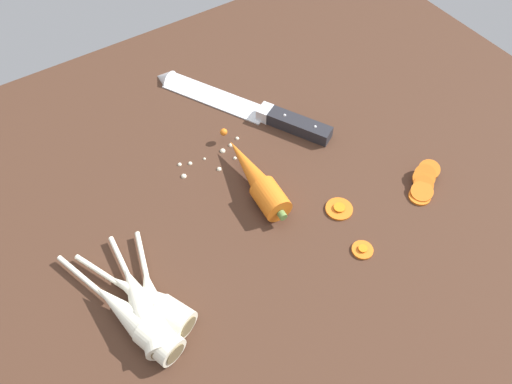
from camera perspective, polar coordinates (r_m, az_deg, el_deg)
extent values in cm
cube|color=#42281C|center=(79.81, -0.79, -0.57)|extent=(120.00, 90.00, 4.00)
cube|color=silver|center=(92.30, -4.57, 10.53)|extent=(13.30, 19.71, 0.50)
cone|color=silver|center=(97.57, -10.31, 12.51)|extent=(4.91, 4.51, 3.96)
cube|color=silver|center=(87.93, 1.02, 8.87)|extent=(3.54, 3.15, 2.20)
cube|color=#232328|center=(86.00, 4.87, 7.41)|extent=(7.65, 11.02, 2.20)
sphere|color=silver|center=(86.01, 3.23, 8.57)|extent=(0.50, 0.50, 0.50)
sphere|color=silver|center=(84.52, 6.65, 7.26)|extent=(0.50, 0.50, 0.50)
cylinder|color=orange|center=(74.51, 1.66, -0.78)|extent=(4.62, 5.77, 4.20)
cone|color=orange|center=(78.04, -0.72, 2.60)|extent=(5.02, 13.36, 3.99)
sphere|color=orange|center=(83.44, -3.64, 6.71)|extent=(1.20, 1.20, 1.20)
cylinder|color=#5B7F3D|center=(72.87, 2.95, -2.62)|extent=(1.28, 1.09, 1.20)
cylinder|color=silver|center=(66.19, -11.66, -14.41)|extent=(4.26, 4.29, 4.00)
cone|color=silver|center=(68.76, -13.45, -10.55)|extent=(4.26, 7.41, 3.80)
cylinder|color=silver|center=(72.51, -14.94, -7.26)|extent=(1.21, 7.79, 0.70)
cylinder|color=brown|center=(65.35, -10.97, -15.87)|extent=(2.81, 0.48, 2.80)
cylinder|color=silver|center=(65.45, -10.82, -15.61)|extent=(5.00, 5.23, 4.00)
cone|color=silver|center=(68.07, -11.82, -11.06)|extent=(5.70, 8.43, 3.80)
cylinder|color=silver|center=(71.94, -12.61, -7.15)|extent=(2.87, 8.22, 0.70)
cylinder|color=brown|center=(64.61, -10.43, -17.33)|extent=(2.78, 1.03, 2.80)
cylinder|color=silver|center=(66.14, -9.21, -13.65)|extent=(5.50, 5.75, 4.00)
cone|color=silver|center=(68.54, -13.36, -10.87)|extent=(6.75, 8.87, 3.80)
cylinder|color=silver|center=(72.25, -17.06, -8.54)|extent=(4.19, 8.20, 0.70)
cylinder|color=brown|center=(65.40, -7.62, -14.68)|extent=(2.68, 1.42, 2.80)
cylinder|color=silver|center=(65.24, -10.75, -16.04)|extent=(5.43, 6.17, 4.00)
cone|color=silver|center=(68.15, -15.08, -12.28)|extent=(6.52, 9.91, 3.80)
cylinder|color=silver|center=(72.51, -18.82, -9.06)|extent=(3.82, 9.64, 0.70)
cylinder|color=brown|center=(64.35, -9.06, -17.44)|extent=(2.75, 1.17, 2.80)
cylinder|color=orange|center=(80.92, 17.87, -0.40)|extent=(3.35, 3.35, 0.70)
cylinder|color=orange|center=(81.16, 18.07, 0.01)|extent=(3.56, 3.45, 1.90)
cylinder|color=orange|center=(81.72, 18.23, 0.72)|extent=(3.32, 3.11, 2.38)
cylinder|color=orange|center=(82.29, 18.27, 1.45)|extent=(3.65, 3.46, 2.42)
cylinder|color=orange|center=(82.51, 18.37, 1.87)|extent=(3.49, 3.28, 2.42)
cylinder|color=orange|center=(83.02, 18.80, 2.37)|extent=(3.52, 3.38, 2.09)
cylinder|color=orange|center=(76.64, 9.30, -1.81)|extent=(4.09, 4.09, 0.70)
cylinder|color=orange|center=(76.42, 9.33, -1.70)|extent=(1.72, 1.72, 0.16)
cylinder|color=orange|center=(73.30, 11.85, -6.30)|extent=(3.05, 3.05, 0.70)
cylinder|color=orange|center=(73.07, 11.89, -6.19)|extent=(1.28, 1.28, 0.16)
sphere|color=beige|center=(82.38, -5.80, 3.81)|extent=(0.46, 0.46, 0.46)
sphere|color=beige|center=(81.92, -7.41, 3.33)|extent=(0.66, 0.66, 0.66)
sphere|color=beige|center=(82.07, -2.38, 3.92)|extent=(0.58, 0.58, 0.58)
sphere|color=beige|center=(83.92, -2.86, 5.41)|extent=(0.76, 0.76, 0.76)
sphere|color=beige|center=(83.10, -3.77, 4.79)|extent=(0.90, 0.90, 0.90)
sphere|color=beige|center=(87.59, 5.12, 7.82)|extent=(0.89, 0.89, 0.89)
sphere|color=beige|center=(84.98, -2.13, 6.14)|extent=(0.64, 0.64, 0.64)
sphere|color=beige|center=(80.64, -4.16, 2.72)|extent=(0.76, 0.76, 0.76)
sphere|color=beige|center=(80.26, -8.12, 1.93)|extent=(0.87, 0.87, 0.87)
sphere|color=beige|center=(87.20, 4.46, 7.47)|extent=(0.57, 0.57, 0.57)
sphere|color=beige|center=(89.67, 3.74, 9.02)|extent=(0.41, 0.41, 0.41)
sphere|color=beige|center=(82.00, -8.58, 3.19)|extent=(0.66, 0.66, 0.66)
sphere|color=beige|center=(88.63, 2.11, 8.65)|extent=(0.80, 0.80, 0.80)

